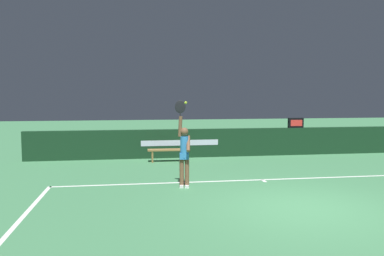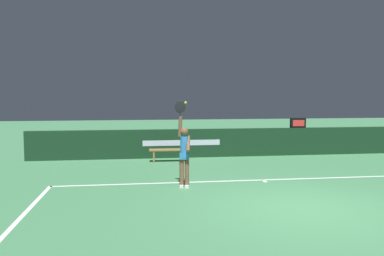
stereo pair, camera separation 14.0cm
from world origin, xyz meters
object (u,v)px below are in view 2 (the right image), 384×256
object	(u,v)px
tennis_player	(184,152)
courtside_bench_near	(168,152)
tennis_ball	(186,103)
speed_display	(298,123)

from	to	relation	value
tennis_player	courtside_bench_near	distance (m)	4.05
tennis_player	tennis_ball	distance (m)	1.31
tennis_player	courtside_bench_near	world-z (taller)	tennis_player
tennis_ball	tennis_player	bearing A→B (deg)	100.87
speed_display	tennis_player	bearing A→B (deg)	-136.74
speed_display	tennis_ball	xyz separation A→B (m)	(-5.21, -5.06, 0.94)
speed_display	tennis_ball	distance (m)	7.33
tennis_ball	courtside_bench_near	bearing A→B (deg)	91.81
tennis_ball	courtside_bench_near	size ratio (longest dim) A/B	0.05
speed_display	tennis_player	xyz separation A→B (m)	(-5.24, -4.93, -0.35)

